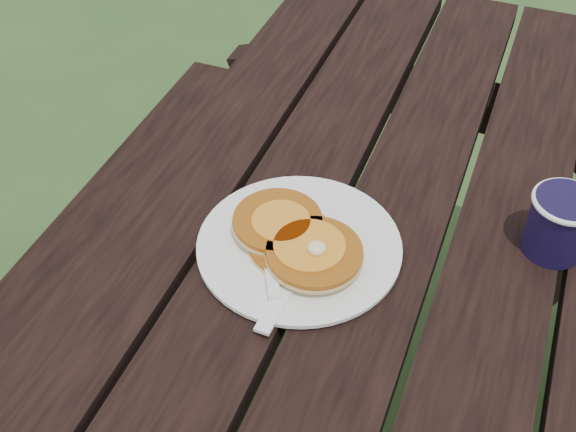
% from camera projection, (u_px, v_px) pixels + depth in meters
% --- Properties ---
extents(plate, '(0.31, 0.31, 0.01)m').
position_uv_depth(plate, '(299.00, 247.00, 0.95)').
color(plate, white).
rests_on(plate, picnic_table).
extents(pancake_stack, '(0.19, 0.16, 0.04)m').
position_uv_depth(pancake_stack, '(296.00, 240.00, 0.94)').
color(pancake_stack, '#A85913').
rests_on(pancake_stack, plate).
extents(knife, '(0.03, 0.18, 0.00)m').
position_uv_depth(knife, '(291.00, 279.00, 0.90)').
color(knife, white).
rests_on(knife, plate).
extents(fork, '(0.10, 0.16, 0.01)m').
position_uv_depth(fork, '(270.00, 264.00, 0.91)').
color(fork, white).
rests_on(fork, plate).
extents(coffee_cup, '(0.09, 0.09, 0.09)m').
position_uv_depth(coffee_cup, '(560.00, 221.00, 0.92)').
color(coffee_cup, black).
rests_on(coffee_cup, picnic_table).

